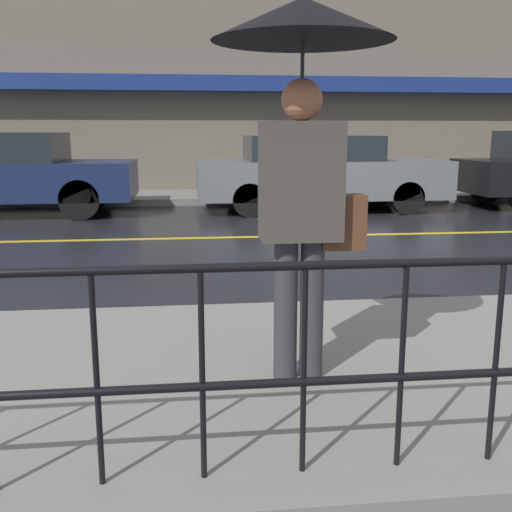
% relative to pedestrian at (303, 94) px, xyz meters
% --- Properties ---
extents(ground_plane, '(80.00, 80.00, 0.00)m').
position_rel_pedestrian_xyz_m(ground_plane, '(1.63, 5.40, -1.69)').
color(ground_plane, black).
extents(sidewalk_far, '(28.00, 2.18, 0.14)m').
position_rel_pedestrian_xyz_m(sidewalk_far, '(1.63, 10.39, -1.62)').
color(sidewalk_far, gray).
rests_on(sidewalk_far, ground_plane).
extents(lane_marking, '(25.20, 0.12, 0.01)m').
position_rel_pedestrian_xyz_m(lane_marking, '(1.63, 5.40, -1.69)').
color(lane_marking, gold).
rests_on(lane_marking, ground_plane).
extents(building_storefront, '(28.00, 0.85, 5.95)m').
position_rel_pedestrian_xyz_m(building_storefront, '(1.63, 11.61, 1.26)').
color(building_storefront, '#706656').
rests_on(building_storefront, ground_plane).
extents(pedestrian, '(0.94, 0.94, 2.02)m').
position_rel_pedestrian_xyz_m(pedestrian, '(0.00, 0.00, 0.00)').
color(pedestrian, '#333338').
rests_on(pedestrian, sidewalk_near).
extents(car_navy, '(4.61, 1.94, 1.49)m').
position_rel_pedestrian_xyz_m(car_navy, '(-3.94, 8.35, -0.92)').
color(car_navy, '#19234C').
rests_on(car_navy, ground_plane).
extents(car_grey, '(4.76, 1.85, 1.43)m').
position_rel_pedestrian_xyz_m(car_grey, '(1.93, 8.35, -0.96)').
color(car_grey, slate).
rests_on(car_grey, ground_plane).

